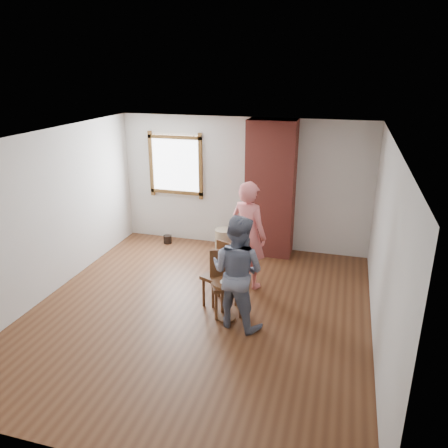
{
  "coord_description": "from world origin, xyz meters",
  "views": [
    {
      "loc": [
        1.93,
        -5.42,
        3.5
      ],
      "look_at": [
        0.17,
        0.8,
        1.15
      ],
      "focal_mm": 35.0,
      "sensor_mm": 36.0,
      "label": 1
    }
  ],
  "objects_px": {
    "stoneware_crock": "(224,240)",
    "side_table": "(226,294)",
    "dining_chair_right": "(226,278)",
    "man": "(237,272)",
    "dining_chair_left": "(224,271)",
    "person_pink": "(249,235)"
  },
  "relations": [
    {
      "from": "man",
      "to": "person_pink",
      "type": "distance_m",
      "value": 1.22
    },
    {
      "from": "person_pink",
      "to": "dining_chair_left",
      "type": "bearing_deg",
      "value": 96.85
    },
    {
      "from": "stoneware_crock",
      "to": "side_table",
      "type": "relative_size",
      "value": 0.77
    },
    {
      "from": "dining_chair_right",
      "to": "side_table",
      "type": "relative_size",
      "value": 1.58
    },
    {
      "from": "stoneware_crock",
      "to": "dining_chair_right",
      "type": "xyz_separation_m",
      "value": [
        0.63,
        -2.15,
        0.3
      ]
    },
    {
      "from": "side_table",
      "to": "person_pink",
      "type": "height_order",
      "value": "person_pink"
    },
    {
      "from": "dining_chair_right",
      "to": "person_pink",
      "type": "bearing_deg",
      "value": 56.35
    },
    {
      "from": "dining_chair_right",
      "to": "side_table",
      "type": "bearing_deg",
      "value": -97.14
    },
    {
      "from": "stoneware_crock",
      "to": "man",
      "type": "bearing_deg",
      "value": -70.13
    },
    {
      "from": "dining_chair_left",
      "to": "dining_chair_right",
      "type": "relative_size",
      "value": 1.03
    },
    {
      "from": "stoneware_crock",
      "to": "person_pink",
      "type": "distance_m",
      "value": 1.62
    },
    {
      "from": "man",
      "to": "dining_chair_left",
      "type": "bearing_deg",
      "value": -40.22
    },
    {
      "from": "dining_chair_right",
      "to": "person_pink",
      "type": "distance_m",
      "value": 0.98
    },
    {
      "from": "dining_chair_right",
      "to": "man",
      "type": "height_order",
      "value": "man"
    },
    {
      "from": "person_pink",
      "to": "side_table",
      "type": "bearing_deg",
      "value": 111.1
    },
    {
      "from": "stoneware_crock",
      "to": "side_table",
      "type": "bearing_deg",
      "value": -73.41
    },
    {
      "from": "side_table",
      "to": "man",
      "type": "distance_m",
      "value": 0.46
    },
    {
      "from": "stoneware_crock",
      "to": "dining_chair_left",
      "type": "bearing_deg",
      "value": -74.23
    },
    {
      "from": "stoneware_crock",
      "to": "dining_chair_left",
      "type": "relative_size",
      "value": 0.47
    },
    {
      "from": "dining_chair_left",
      "to": "person_pink",
      "type": "xyz_separation_m",
      "value": [
        0.22,
        0.7,
        0.36
      ]
    },
    {
      "from": "stoneware_crock",
      "to": "person_pink",
      "type": "xyz_separation_m",
      "value": [
        0.77,
        -1.25,
        0.67
      ]
    },
    {
      "from": "dining_chair_left",
      "to": "person_pink",
      "type": "height_order",
      "value": "person_pink"
    }
  ]
}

